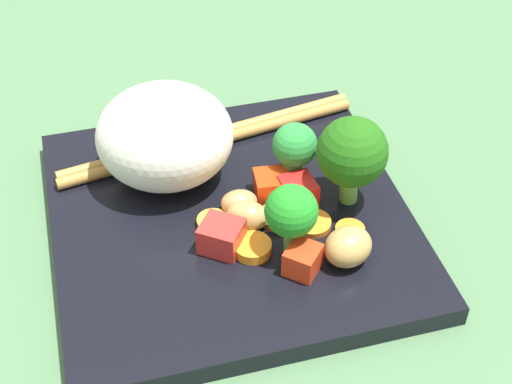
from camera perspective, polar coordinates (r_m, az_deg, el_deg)
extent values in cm
cube|color=#456A45|center=(56.96, -1.88, -3.38)|extent=(110.00, 110.00, 2.00)
cube|color=black|center=(55.71, -1.92, -2.09)|extent=(26.11, 26.11, 1.57)
ellipsoid|color=white|center=(56.11, -6.77, 4.12)|extent=(11.32, 10.63, 7.54)
cylinder|color=#559742|center=(51.76, 2.78, -3.22)|extent=(1.66, 1.95, 2.69)
sphere|color=#1F8622|center=(49.75, 2.63, -1.41)|extent=(3.55, 3.55, 3.55)
cylinder|color=#69AE45|center=(55.48, 6.88, 0.65)|extent=(1.56, 1.44, 3.20)
sphere|color=#1E5812|center=(53.45, 7.14, 2.96)|extent=(5.01, 5.01, 5.01)
cylinder|color=#64933E|center=(56.92, 2.75, 1.61)|extent=(2.07, 2.01, 2.31)
sphere|color=#288536|center=(55.82, 2.89, 3.49)|extent=(3.31, 3.31, 3.31)
cylinder|color=orange|center=(54.41, 1.65, -1.84)|extent=(3.44, 3.44, 0.57)
cylinder|color=orange|center=(52.11, -0.26, -4.14)|extent=(3.27, 3.27, 0.77)
cylinder|color=orange|center=(53.65, 6.96, -2.93)|extent=(2.60, 2.60, 0.66)
cylinder|color=orange|center=(54.10, -3.21, -2.22)|extent=(2.75, 2.75, 0.56)
cylinder|color=orange|center=(54.13, 4.17, -2.32)|extent=(3.26, 3.26, 0.48)
cube|color=red|center=(55.98, 1.21, 0.53)|extent=(2.65, 2.45, 1.78)
cube|color=red|center=(55.07, 3.23, -0.26)|extent=(2.69, 2.75, 1.96)
cube|color=red|center=(50.66, 3.47, -5.03)|extent=(2.99, 3.01, 1.90)
cube|color=red|center=(51.99, -2.56, -3.29)|extent=(3.64, 3.57, 2.08)
ellipsoid|color=#B28B4C|center=(53.29, -0.67, -1.78)|extent=(3.66, 3.24, 2.18)
ellipsoid|color=tan|center=(51.23, 6.83, -4.04)|extent=(4.21, 3.94, 2.65)
ellipsoid|color=#BD814D|center=(54.97, -1.35, -0.48)|extent=(2.66, 2.00, 1.69)
cylinder|color=#A57637|center=(61.31, -3.57, 4.19)|extent=(24.13, 5.97, 0.90)
cylinder|color=#A57637|center=(60.68, -3.27, 3.74)|extent=(24.13, 5.97, 0.90)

